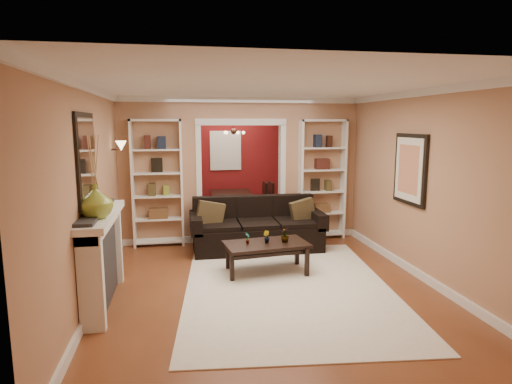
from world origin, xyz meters
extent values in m
plane|color=brown|center=(0.00, 0.00, 0.00)|extent=(8.00, 8.00, 0.00)
plane|color=white|center=(0.00, 0.00, 2.70)|extent=(8.00, 8.00, 0.00)
plane|color=tan|center=(0.00, 4.00, 1.35)|extent=(8.00, 0.00, 8.00)
plane|color=tan|center=(0.00, -4.00, 1.35)|extent=(8.00, 0.00, 8.00)
plane|color=tan|center=(-2.25, 0.00, 1.35)|extent=(0.00, 8.00, 8.00)
plane|color=tan|center=(2.25, 0.00, 1.35)|extent=(0.00, 8.00, 8.00)
cube|color=tan|center=(0.00, 1.20, 1.35)|extent=(4.50, 0.15, 2.70)
cube|color=maroon|center=(0.00, 3.97, 1.32)|extent=(4.44, 0.04, 2.64)
cube|color=#8CA5CC|center=(0.00, 3.93, 1.55)|extent=(0.78, 0.03, 0.98)
cube|color=white|center=(0.27, -1.38, 0.01)|extent=(3.13, 4.12, 0.01)
cube|color=black|center=(0.17, 0.45, 0.46)|extent=(2.34, 1.01, 0.91)
cube|color=brown|center=(-0.66, 0.43, 0.68)|extent=(0.47, 0.20, 0.46)
cube|color=brown|center=(1.00, 0.43, 0.66)|extent=(0.44, 0.20, 0.43)
cube|color=black|center=(0.09, -0.77, 0.23)|extent=(1.29, 0.81, 0.46)
imported|color=#336626|center=(-0.19, -0.77, 0.55)|extent=(0.10, 0.11, 0.17)
imported|color=#336626|center=(0.09, -0.77, 0.55)|extent=(0.12, 0.13, 0.18)
imported|color=#336626|center=(0.38, -0.77, 0.57)|extent=(0.17, 0.17, 0.21)
cube|color=white|center=(-1.55, 1.03, 1.15)|extent=(0.90, 0.30, 2.30)
cube|color=white|center=(1.55, 1.03, 1.15)|extent=(0.90, 0.30, 2.30)
cube|color=white|center=(-2.09, -1.50, 0.58)|extent=(0.32, 1.70, 1.16)
imported|color=olive|center=(-2.09, -1.83, 1.36)|extent=(0.41, 0.41, 0.39)
cube|color=silver|center=(-2.23, -1.50, 1.80)|extent=(0.03, 0.95, 1.10)
cube|color=#FFE0A5|center=(-2.15, 0.55, 1.83)|extent=(0.18, 0.18, 0.22)
cube|color=black|center=(2.21, -1.00, 1.55)|extent=(0.04, 0.85, 1.05)
imported|color=black|center=(0.07, 2.84, 0.30)|extent=(1.72, 0.96, 0.61)
cube|color=black|center=(-0.48, 2.54, 0.46)|extent=(0.60, 0.60, 0.91)
cube|color=black|center=(0.62, 2.54, 0.47)|extent=(0.59, 0.59, 0.95)
cube|color=black|center=(-0.48, 3.14, 0.46)|extent=(0.53, 0.53, 0.92)
cube|color=black|center=(0.62, 3.14, 0.43)|extent=(0.48, 0.48, 0.86)
cube|color=#3D241B|center=(0.00, 2.70, 2.02)|extent=(0.50, 0.50, 0.30)
camera|label=1|loc=(-1.14, -6.81, 2.22)|focal=30.00mm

